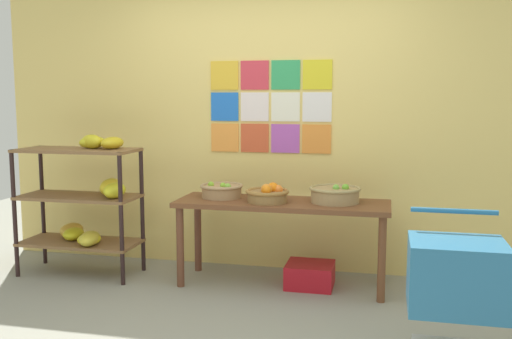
{
  "coord_description": "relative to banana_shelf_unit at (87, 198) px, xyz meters",
  "views": [
    {
      "loc": [
        1.02,
        -3.3,
        1.51
      ],
      "look_at": [
        0.07,
        0.81,
        0.98
      ],
      "focal_mm": 39.85,
      "sensor_mm": 36.0,
      "label": 1
    }
  ],
  "objects": [
    {
      "name": "shopping_cart",
      "position": [
        2.88,
        -1.12,
        -0.15
      ],
      "size": [
        0.51,
        0.46,
        0.87
      ],
      "rotation": [
        0.0,
        0.0,
        -0.22
      ],
      "color": "black",
      "rests_on": "ground"
    },
    {
      "name": "banana_shelf_unit",
      "position": [
        0.0,
        0.0,
        0.0
      ],
      "size": [
        1.01,
        0.51,
        1.21
      ],
      "color": "black",
      "rests_on": "ground"
    },
    {
      "name": "produce_crate_under_table",
      "position": [
        1.91,
        0.1,
        -0.57
      ],
      "size": [
        0.38,
        0.34,
        0.19
      ],
      "primitive_type": "cube",
      "color": "red",
      "rests_on": "ground"
    },
    {
      "name": "fruit_basket_back_left",
      "position": [
        1.58,
        0.02,
        0.09
      ],
      "size": [
        0.35,
        0.35,
        0.15
      ],
      "color": "olive",
      "rests_on": "display_table"
    },
    {
      "name": "display_table",
      "position": [
        1.68,
        0.08,
        -0.06
      ],
      "size": [
        1.7,
        0.56,
        0.69
      ],
      "color": "brown",
      "rests_on": "ground"
    },
    {
      "name": "ground",
      "position": [
        1.47,
        -1.02,
        -0.66
      ],
      "size": [
        9.14,
        9.14,
        0.0
      ],
      "primitive_type": "plane",
      "color": "gray"
    },
    {
      "name": "fruit_basket_left",
      "position": [
        1.16,
        0.14,
        0.09
      ],
      "size": [
        0.36,
        0.36,
        0.13
      ],
      "color": "tan",
      "rests_on": "display_table"
    },
    {
      "name": "fruit_basket_centre",
      "position": [
        2.1,
        0.13,
        0.1
      ],
      "size": [
        0.41,
        0.41,
        0.15
      ],
      "color": "tan",
      "rests_on": "display_table"
    },
    {
      "name": "back_wall_with_art",
      "position": [
        1.47,
        0.58,
        0.65
      ],
      "size": [
        5.0,
        0.07,
        2.61
      ],
      "color": "#EBCD6F",
      "rests_on": "ground"
    }
  ]
}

